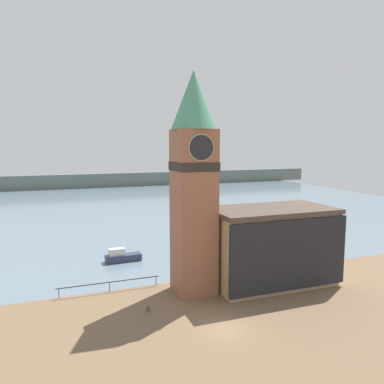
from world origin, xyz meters
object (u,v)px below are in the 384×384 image
Objects in this scene: mooring_bollard_near at (148,308)px; pier_building at (271,246)px; boat_near at (122,256)px; clock_tower at (194,178)px.

pier_building is at bearing 8.86° from mooring_bollard_near.
pier_building is 2.91× the size of boat_near.
pier_building is 20.34m from boat_near.
boat_near reaches higher than mooring_bollard_near.
clock_tower is 37.34× the size of mooring_bollard_near.
mooring_bollard_near is (-14.85, -2.31, -4.02)m from pier_building.
clock_tower is 1.65× the size of pier_building.
clock_tower reaches higher than boat_near.
clock_tower reaches higher than mooring_bollard_near.
clock_tower reaches higher than pier_building.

